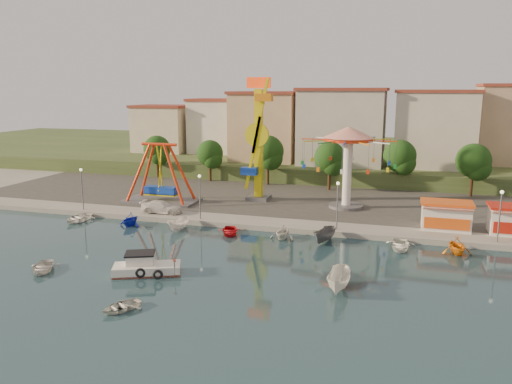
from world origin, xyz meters
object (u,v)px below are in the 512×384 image
at_px(cabin_motorboat, 146,268).
at_px(rowboat_a, 42,267).
at_px(kamikaze_tower, 259,142).
at_px(van, 162,207).
at_px(skiff, 339,281).
at_px(pirate_ship_ride, 160,174).
at_px(wave_swinger, 348,149).

distance_m(cabin_motorboat, rowboat_a, 9.15).
xyz_separation_m(kamikaze_tower, van, (-9.45, -10.40, -7.26)).
xyz_separation_m(cabin_motorboat, skiff, (16.42, 1.02, 0.32)).
bearing_deg(rowboat_a, pirate_ship_ride, 68.10).
distance_m(kamikaze_tower, van, 15.82).
bearing_deg(cabin_motorboat, wave_swinger, 39.36).
xyz_separation_m(pirate_ship_ride, kamikaze_tower, (12.34, 4.88, 4.21)).
height_order(kamikaze_tower, wave_swinger, kamikaze_tower).
relative_size(kamikaze_tower, van, 3.24).
distance_m(wave_swinger, cabin_motorboat, 31.33).
bearing_deg(rowboat_a, wave_swinger, 26.50).
bearing_deg(pirate_ship_ride, van, -62.37).
bearing_deg(wave_swinger, van, -156.62).
bearing_deg(rowboat_a, van, 60.66).
height_order(pirate_ship_ride, kamikaze_tower, kamikaze_tower).
distance_m(cabin_motorboat, skiff, 16.46).
xyz_separation_m(pirate_ship_ride, skiff, (26.82, -22.19, -3.54)).
relative_size(pirate_ship_ride, cabin_motorboat, 1.65).
bearing_deg(kamikaze_tower, wave_swinger, -5.30).
height_order(pirate_ship_ride, skiff, pirate_ship_ride).
relative_size(pirate_ship_ride, van, 1.96).
distance_m(kamikaze_tower, cabin_motorboat, 29.29).
xyz_separation_m(kamikaze_tower, skiff, (14.48, -27.07, -7.75)).
distance_m(pirate_ship_ride, kamikaze_tower, 13.92).
bearing_deg(wave_swinger, skiff, -84.59).
bearing_deg(wave_swinger, pirate_ship_ride, -171.22).
xyz_separation_m(wave_swinger, cabin_motorboat, (-13.97, -26.98, -7.66)).
distance_m(wave_swinger, rowboat_a, 37.78).
relative_size(wave_swinger, van, 2.28).
relative_size(skiff, van, 0.87).
distance_m(wave_swinger, van, 24.37).
distance_m(rowboat_a, van, 19.81).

